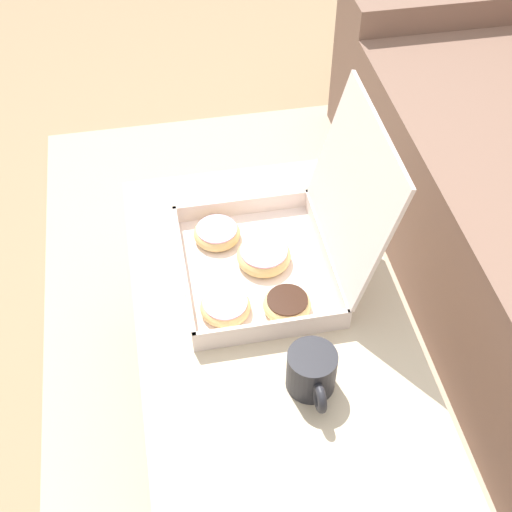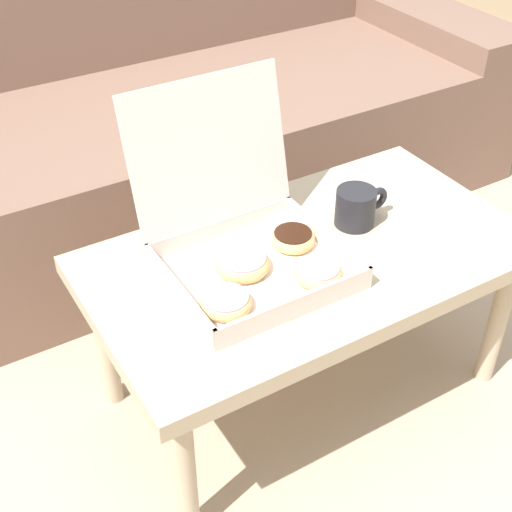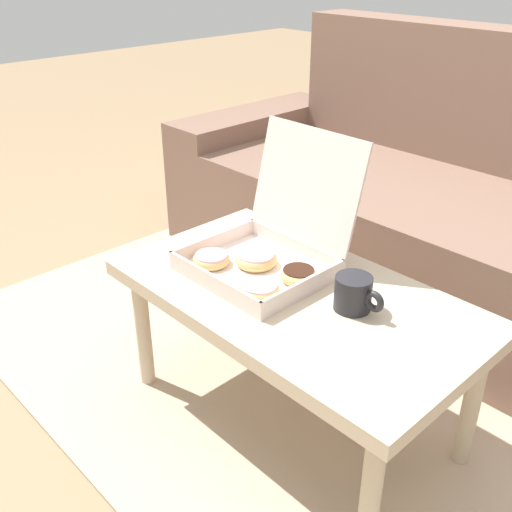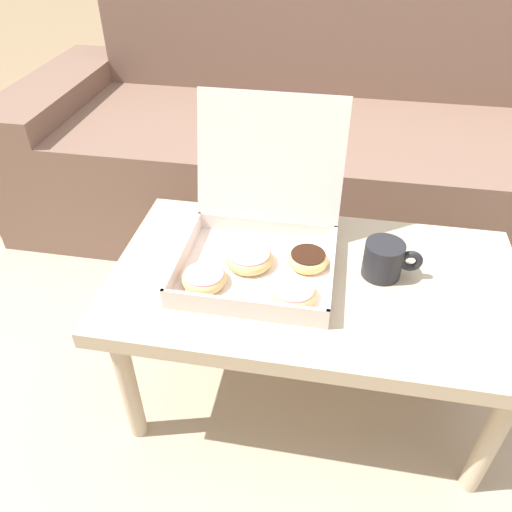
{
  "view_description": "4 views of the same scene",
  "coord_description": "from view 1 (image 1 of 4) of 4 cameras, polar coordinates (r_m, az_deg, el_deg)",
  "views": [
    {
      "loc": [
        0.83,
        -0.29,
        1.53
      ],
      "look_at": [
        -0.14,
        -0.11,
        0.48
      ],
      "focal_mm": 50.0,
      "sensor_mm": 36.0,
      "label": 1
    },
    {
      "loc": [
        -0.72,
        -1.08,
        1.34
      ],
      "look_at": [
        -0.14,
        -0.11,
        0.48
      ],
      "focal_mm": 50.0,
      "sensor_mm": 36.0,
      "label": 2
    },
    {
      "loc": [
        0.87,
        -1.06,
        1.21
      ],
      "look_at": [
        -0.14,
        -0.11,
        0.48
      ],
      "focal_mm": 42.0,
      "sensor_mm": 36.0,
      "label": 3
    },
    {
      "loc": [
        0.02,
        -0.98,
        1.18
      ],
      "look_at": [
        -0.14,
        -0.11,
        0.48
      ],
      "focal_mm": 35.0,
      "sensor_mm": 36.0,
      "label": 4
    }
  ],
  "objects": [
    {
      "name": "coffee_mug",
      "position": [
        1.28,
        4.49,
        -9.23
      ],
      "size": [
        0.13,
        0.09,
        0.09
      ],
      "color": "#232328",
      "rests_on": "coffee_table"
    },
    {
      "name": "coffee_table",
      "position": [
        1.43,
        1.35,
        -6.56
      ],
      "size": [
        0.94,
        0.53,
        0.43
      ],
      "color": "#C6B293",
      "rests_on": "ground_plane"
    },
    {
      "name": "area_rug",
      "position": [
        1.84,
        13.7,
        -11.48
      ],
      "size": [
        2.52,
        1.87,
        0.01
      ],
      "primitive_type": "cube",
      "color": "tan",
      "rests_on": "ground_plane"
    },
    {
      "name": "pastry_box",
      "position": [
        1.44,
        1.39,
        0.25
      ],
      "size": [
        0.35,
        0.38,
        0.35
      ],
      "color": "silver",
      "rests_on": "coffee_table"
    },
    {
      "name": "ground_plane",
      "position": [
        1.77,
        4.37,
        -13.38
      ],
      "size": [
        12.0,
        12.0,
        0.0
      ],
      "primitive_type": "plane",
      "color": "#937756"
    }
  ]
}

